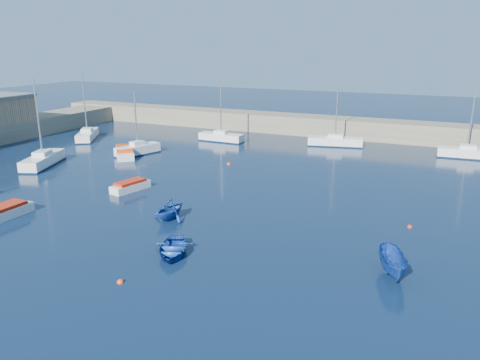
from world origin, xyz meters
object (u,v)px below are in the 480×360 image
at_px(dinghy_center, 172,249).
at_px(dinghy_left, 169,209).
at_px(sailboat_2, 43,160).
at_px(sailboat_4, 87,135).
at_px(sailboat_5, 221,137).
at_px(motorboat_1, 130,186).
at_px(motorboat_0, 3,212).
at_px(sailboat_3, 138,149).
at_px(dinghy_right, 393,264).
at_px(sailboat_7, 467,153).
at_px(sailboat_6, 335,141).
at_px(motorboat_2, 125,152).

relative_size(dinghy_center, dinghy_left, 1.22).
bearing_deg(sailboat_2, sailboat_4, 92.36).
bearing_deg(sailboat_5, motorboat_1, -172.25).
bearing_deg(motorboat_0, motorboat_1, 66.55).
bearing_deg(sailboat_3, dinghy_left, -29.64).
height_order(sailboat_3, motorboat_1, sailboat_3).
bearing_deg(dinghy_right, sailboat_3, 130.72).
xyz_separation_m(sailboat_5, motorboat_1, (2.44, -22.98, -0.18)).
bearing_deg(sailboat_5, dinghy_right, -137.46).
bearing_deg(dinghy_right, dinghy_center, 174.14).
xyz_separation_m(sailboat_4, motorboat_0, (15.41, -26.25, -0.15)).
xyz_separation_m(sailboat_7, motorboat_1, (-27.55, -26.08, -0.20)).
xyz_separation_m(sailboat_6, dinghy_center, (-1.56, -36.22, -0.24)).
distance_m(motorboat_2, dinghy_center, 28.06).
height_order(motorboat_2, dinghy_right, dinghy_right).
relative_size(dinghy_center, dinghy_right, 1.01).
xyz_separation_m(sailboat_2, motorboat_0, (9.63, -12.97, -0.18)).
height_order(sailboat_5, dinghy_right, sailboat_5).
relative_size(sailboat_7, dinghy_center, 2.27).
xyz_separation_m(sailboat_5, motorboat_2, (-6.33, -12.49, -0.08)).
bearing_deg(sailboat_4, sailboat_2, -97.49).
bearing_deg(dinghy_center, sailboat_5, 88.23).
bearing_deg(motorboat_0, sailboat_7, 49.30).
xyz_separation_m(sailboat_3, motorboat_0, (3.50, -21.48, -0.18)).
bearing_deg(motorboat_2, motorboat_0, -117.87).
height_order(sailboat_3, motorboat_2, sailboat_3).
distance_m(sailboat_7, dinghy_left, 36.89).
bearing_deg(sailboat_2, motorboat_1, -34.55).
relative_size(motorboat_1, motorboat_2, 0.73).
height_order(sailboat_3, dinghy_right, sailboat_3).
height_order(sailboat_7, dinghy_center, sailboat_7).
bearing_deg(dinghy_center, sailboat_3, 107.05).
distance_m(motorboat_2, dinghy_right, 36.64).
distance_m(sailboat_4, dinghy_left, 34.30).
height_order(sailboat_6, dinghy_center, sailboat_6).
bearing_deg(sailboat_2, dinghy_center, -49.21).
bearing_deg(sailboat_6, sailboat_5, 90.67).
bearing_deg(motorboat_0, dinghy_right, 6.61).
bearing_deg(motorboat_0, sailboat_4, 121.53).
bearing_deg(dinghy_center, sailboat_4, 115.54).
bearing_deg(sailboat_4, dinghy_left, -69.30).
height_order(sailboat_5, sailboat_7, sailboat_7).
relative_size(sailboat_4, dinghy_left, 2.93).
distance_m(motorboat_1, dinghy_center, 14.45).
distance_m(sailboat_5, sailboat_7, 30.16).
relative_size(motorboat_1, dinghy_left, 1.29).
bearing_deg(sailboat_5, dinghy_left, -159.22).
bearing_deg(motorboat_1, sailboat_7, 56.54).
distance_m(sailboat_2, sailboat_7, 47.40).
height_order(sailboat_2, sailboat_4, sailboat_2).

